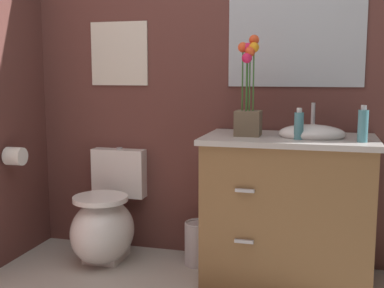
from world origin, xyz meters
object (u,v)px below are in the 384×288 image
object	(u,v)px
flower_vase	(248,102)
wall_mirror	(296,27)
toilet	(106,222)
vanity_cabinet	(288,208)
toilet_paper_roll	(15,156)
soap_bottle	(299,125)
wall_poster	(119,54)
trash_bin	(199,243)
lotion_bottle	(363,125)

from	to	relation	value
flower_vase	wall_mirror	world-z (taller)	wall_mirror
toilet	vanity_cabinet	distance (m)	1.15
vanity_cabinet	toilet_paper_roll	bearing A→B (deg)	-174.05
soap_bottle	wall_mirror	bearing A→B (deg)	97.93
toilet	wall_mirror	distance (m)	1.68
vanity_cabinet	wall_poster	size ratio (longest dim) A/B	2.47
trash_bin	lotion_bottle	bearing A→B (deg)	-14.32
lotion_bottle	soap_bottle	bearing A→B (deg)	175.48
vanity_cabinet	toilet_paper_roll	size ratio (longest dim) A/B	9.22
wall_poster	toilet	bearing A→B (deg)	-90.00
trash_bin	wall_mirror	size ratio (longest dim) A/B	0.34
lotion_bottle	wall_mirror	distance (m)	0.77
toilet	flower_vase	world-z (taller)	flower_vase
soap_bottle	lotion_bottle	world-z (taller)	lotion_bottle
wall_mirror	toilet_paper_roll	xyz separation A→B (m)	(-1.63, -0.46, -0.77)
toilet_paper_roll	lotion_bottle	bearing A→B (deg)	1.21
soap_bottle	trash_bin	size ratio (longest dim) A/B	0.61
flower_vase	wall_poster	bearing A→B (deg)	160.81
lotion_bottle	toilet_paper_roll	world-z (taller)	lotion_bottle
lotion_bottle	wall_mirror	xyz separation A→B (m)	(-0.37, 0.42, 0.53)
wall_mirror	toilet_paper_roll	distance (m)	1.86
lotion_bottle	wall_poster	distance (m)	1.61
toilet	toilet_paper_roll	bearing A→B (deg)	-158.45
trash_bin	vanity_cabinet	bearing A→B (deg)	-10.99
soap_bottle	toilet_paper_roll	bearing A→B (deg)	-177.70
vanity_cabinet	soap_bottle	size ratio (longest dim) A/B	6.09
flower_vase	toilet_paper_roll	xyz separation A→B (m)	(-1.40, -0.15, -0.34)
wall_mirror	lotion_bottle	bearing A→B (deg)	-48.47
vanity_cabinet	flower_vase	distance (m)	0.64
soap_bottle	wall_mirror	size ratio (longest dim) A/B	0.21
flower_vase	trash_bin	size ratio (longest dim) A/B	2.04
wall_poster	vanity_cabinet	bearing A→B (deg)	-14.53
flower_vase	wall_mirror	bearing A→B (deg)	54.31
toilet	trash_bin	xyz separation A→B (m)	(0.59, 0.08, -0.11)
toilet	vanity_cabinet	bearing A→B (deg)	-1.33
vanity_cabinet	wall_poster	xyz separation A→B (m)	(-1.13, 0.29, 0.88)
vanity_cabinet	toilet_paper_roll	xyz separation A→B (m)	(-1.63, -0.17, 0.25)
toilet	wall_poster	xyz separation A→B (m)	(0.00, 0.27, 1.06)
vanity_cabinet	flower_vase	world-z (taller)	flower_vase
lotion_bottle	toilet_paper_roll	size ratio (longest dim) A/B	1.71
vanity_cabinet	wall_mirror	xyz separation A→B (m)	(-0.00, 0.29, 1.02)
soap_bottle	wall_mirror	xyz separation A→B (m)	(-0.06, 0.40, 0.54)
lotion_bottle	wall_mirror	size ratio (longest dim) A/B	0.23
lotion_bottle	toilet_paper_roll	xyz separation A→B (m)	(-2.00, -0.04, -0.24)
toilet	wall_mirror	world-z (taller)	wall_mirror
toilet_paper_roll	wall_mirror	bearing A→B (deg)	15.90
lotion_bottle	wall_mirror	world-z (taller)	wall_mirror
vanity_cabinet	wall_mirror	distance (m)	1.06
vanity_cabinet	trash_bin	distance (m)	0.63
toilet	wall_poster	size ratio (longest dim) A/B	1.68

